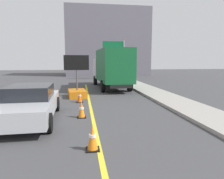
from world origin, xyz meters
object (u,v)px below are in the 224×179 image
Objects in this scene: arrow_board_trailer at (77,90)px; traffic_cone_curbside at (80,96)px; traffic_cone_mid_lane at (93,138)px; highway_guide_sign at (118,52)px; traffic_cone_far_lane at (81,110)px; pickup_car at (30,103)px; box_truck at (111,67)px.

arrow_board_trailer reaches higher than traffic_cone_curbside.
traffic_cone_curbside is at bearing -84.72° from arrow_board_trailer.
traffic_cone_curbside is at bearing 93.30° from traffic_cone_mid_lane.
traffic_cone_curbside is (0.17, -1.86, -0.14)m from arrow_board_trailer.
traffic_cone_far_lane is (-4.66, -17.82, -3.08)m from highway_guide_sign.
traffic_cone_far_lane is (-0.28, 3.23, 0.00)m from traffic_cone_mid_lane.
highway_guide_sign is 15.65m from traffic_cone_curbside.
arrow_board_trailer is 0.54× the size of highway_guide_sign.
pickup_car is 3.84m from traffic_cone_mid_lane.
traffic_cone_mid_lane is at bearing -101.76° from highway_guide_sign.
pickup_car is at bearing -116.11° from box_truck.
highway_guide_sign reaches higher than arrow_board_trailer.
box_truck reaches higher than traffic_cone_mid_lane.
arrow_board_trailer is at bearing -111.17° from highway_guide_sign.
box_truck is (2.84, 4.04, 1.30)m from arrow_board_trailer.
arrow_board_trailer reaches higher than traffic_cone_far_lane.
traffic_cone_far_lane is at bearing -105.72° from box_truck.
traffic_cone_far_lane is 3.24m from traffic_cone_curbside.
traffic_cone_mid_lane is (-4.38, -21.06, -3.09)m from highway_guide_sign.
traffic_cone_mid_lane is 0.99× the size of traffic_cone_far_lane.
box_truck is at bearing 74.28° from traffic_cone_far_lane.
arrow_board_trailer is 3.89× the size of traffic_cone_curbside.
pickup_car is (-4.55, -9.28, -1.09)m from box_truck.
traffic_cone_mid_lane is at bearing -86.26° from arrow_board_trailer.
traffic_cone_curbside is (-4.76, -14.59, -3.08)m from highway_guide_sign.
pickup_car is 6.69× the size of traffic_cone_curbside.
highway_guide_sign is at bearing 68.83° from arrow_board_trailer.
box_truck is 11.51× the size of traffic_cone_mid_lane.
highway_guide_sign is at bearing 75.34° from traffic_cone_far_lane.
highway_guide_sign is (2.09, 8.69, 1.64)m from box_truck.
traffic_cone_curbside is at bearing 60.90° from pickup_car.
highway_guide_sign reaches higher than traffic_cone_curbside.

